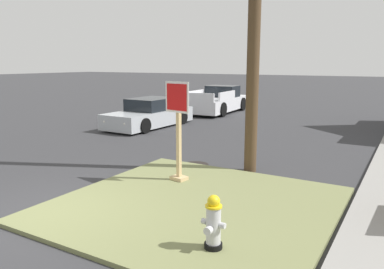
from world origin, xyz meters
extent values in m
plane|color=#333335|center=(0.00, 0.00, 0.00)|extent=(160.00, 160.00, 0.00)
cube|color=olive|center=(2.20, 1.89, 0.04)|extent=(5.19, 5.13, 0.08)
cylinder|color=black|center=(3.38, 0.41, 0.12)|extent=(0.28, 0.27, 0.08)
cylinder|color=#BCBCC1|center=(3.38, 0.41, 0.44)|extent=(0.22, 0.22, 0.57)
cylinder|color=yellow|center=(3.38, 0.41, 0.74)|extent=(0.25, 0.25, 0.03)
sphere|color=yellow|center=(3.38, 0.41, 0.82)|extent=(0.19, 0.19, 0.19)
cube|color=yellow|center=(3.38, 0.41, 0.89)|extent=(0.04, 0.04, 0.04)
cylinder|color=#BCBCC1|center=(3.23, 0.41, 0.47)|extent=(0.08, 0.09, 0.09)
cylinder|color=#BCBCC1|center=(3.53, 0.41, 0.47)|extent=(0.08, 0.09, 0.09)
cylinder|color=#BCBCC1|center=(3.38, 0.25, 0.42)|extent=(0.12, 0.09, 0.12)
cube|color=tan|center=(1.14, 2.99, 1.20)|extent=(0.10, 0.10, 2.25)
cube|color=tan|center=(1.14, 2.99, 0.12)|extent=(0.40, 0.34, 0.08)
cube|color=white|center=(1.13, 2.94, 2.03)|extent=(0.69, 0.14, 0.70)
cube|color=red|center=(1.13, 2.92, 2.03)|extent=(0.59, 0.12, 0.60)
cylinder|color=black|center=(0.68, 4.58, 0.01)|extent=(0.70, 0.70, 0.02)
cube|color=#ADB2B7|center=(-4.29, 9.07, 0.41)|extent=(1.88, 4.49, 0.64)
cube|color=black|center=(-4.28, 9.29, 0.97)|extent=(1.58, 2.08, 0.56)
cylinder|color=black|center=(-3.48, 7.67, 0.31)|extent=(0.23, 0.62, 0.62)
cylinder|color=black|center=(-5.16, 7.71, 0.31)|extent=(0.23, 0.62, 0.62)
cylinder|color=black|center=(-3.41, 10.43, 0.31)|extent=(0.23, 0.62, 0.62)
cylinder|color=black|center=(-5.10, 10.47, 0.31)|extent=(0.23, 0.62, 0.62)
sphere|color=white|center=(-3.80, 6.88, 0.47)|extent=(0.14, 0.14, 0.14)
sphere|color=red|center=(-3.70, 11.24, 0.47)|extent=(0.12, 0.12, 0.12)
sphere|color=white|center=(-4.87, 6.91, 0.47)|extent=(0.14, 0.14, 0.14)
sphere|color=red|center=(-4.77, 11.27, 0.47)|extent=(0.12, 0.12, 0.12)
cube|color=silver|center=(-3.86, 14.95, 0.50)|extent=(2.22, 5.14, 0.68)
cube|color=black|center=(-3.89, 15.66, 1.14)|extent=(1.78, 1.40, 0.68)
cube|color=silver|center=(-4.72, 14.02, 1.06)|extent=(0.22, 2.12, 0.44)
cube|color=silver|center=(-2.89, 14.12, 1.06)|extent=(0.22, 2.12, 0.44)
cube|color=silver|center=(-3.72, 12.49, 1.06)|extent=(1.75, 0.20, 0.44)
cylinder|color=black|center=(-4.85, 16.41, 0.38)|extent=(0.30, 0.77, 0.76)
cylinder|color=black|center=(-3.03, 16.51, 0.38)|extent=(0.30, 0.77, 0.76)
cylinder|color=black|center=(-4.68, 13.39, 0.38)|extent=(0.30, 0.77, 0.76)
cylinder|color=black|center=(-2.86, 13.50, 0.38)|extent=(0.30, 0.77, 0.76)
camera|label=1|loc=(5.76, -4.27, 2.81)|focal=35.47mm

